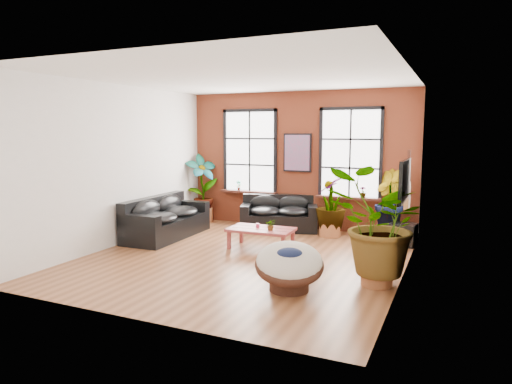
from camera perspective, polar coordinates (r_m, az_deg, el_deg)
room at (r=8.92m, az=-1.19°, el=2.81°), size 6.04×6.54×3.54m
sofa_back at (r=11.63m, az=2.92°, el=-2.80°), size 2.10×1.49×0.87m
sofa_left at (r=11.05m, az=-11.32°, el=-3.32°), size 1.07×2.42×0.94m
coffee_table at (r=9.75m, az=0.64°, el=-4.84°), size 1.39×0.82×0.53m
papasan_chair at (r=7.24m, az=4.19°, el=-9.03°), size 1.41×1.41×0.81m
poster at (r=11.72m, az=5.19°, el=4.92°), size 0.74×0.06×0.98m
tv_wall_unit at (r=8.58m, az=18.17°, el=0.88°), size 0.13×1.86×1.20m
media_box at (r=10.57m, az=17.78°, el=-5.05°), size 0.64×0.56×0.49m
pot_back_left at (r=12.76m, az=-6.62°, el=-2.84°), size 0.64×0.64×0.39m
pot_back_right at (r=11.16m, az=16.23°, el=-4.62°), size 0.61×0.61×0.38m
pot_right_wall at (r=7.78m, az=14.86°, el=-9.87°), size 0.67×0.67×0.38m
pot_mid at (r=11.06m, az=9.23°, el=-4.55°), size 0.61×0.61×0.37m
floor_plant_back_left at (r=12.64m, az=-6.75°, el=0.83°), size 1.04×1.10×1.73m
floor_plant_back_right at (r=11.01m, az=16.19°, el=-1.08°), size 0.95×1.02×1.48m
floor_plant_right_wall at (r=7.56m, az=14.85°, el=-3.80°), size 2.04×1.97×1.74m
floor_plant_mid at (r=10.97m, az=9.32°, el=-1.45°), size 0.81×0.81×1.29m
table_plant at (r=9.52m, az=1.87°, el=-4.09°), size 0.27×0.26×0.24m
sill_plant_left at (r=12.38m, az=-2.19°, el=0.83°), size 0.17×0.17×0.27m
sill_plant_right at (r=11.31m, az=13.22°, el=-0.00°), size 0.19×0.19×0.27m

